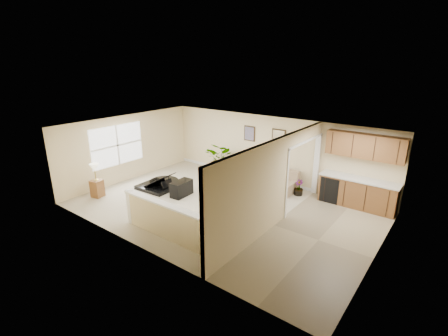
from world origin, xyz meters
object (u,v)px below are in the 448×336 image
Objects in this scene: accent_table at (246,170)px; small_plant at (299,189)px; piano_bench at (182,188)px; loveseat at (273,179)px; lamp_stand at (96,183)px; piano at (159,174)px; palm_plant at (223,160)px.

small_plant is (2.20, -0.06, -0.22)m from accent_table.
accent_table reaches higher than piano_bench.
lamp_stand is at bearing -135.93° from loveseat.
lamp_stand is (-3.19, -4.32, 0.05)m from accent_table.
lamp_stand is at bearing -141.18° from piano_bench.
piano is 2.11m from lamp_stand.
loveseat is 2.37× the size of accent_table.
piano_bench is 2.72m from accent_table.
accent_table is at bearing 10.25° from palm_plant.
loveseat is 1.18× the size of palm_plant.
accent_table is (0.97, 2.53, 0.19)m from piano_bench.
loveseat is 1.00m from small_plant.
piano reaches higher than piano_bench.
loveseat reaches higher than piano_bench.
piano_bench is at bearing -131.40° from loveseat.
small_plant is at bearing 37.96° from piano_bench.
accent_table is at bearing 177.27° from loveseat.
accent_table is at bearing 69.02° from piano_bench.
small_plant is (0.99, -0.00, -0.13)m from loveseat.
palm_plant is (-2.21, -0.12, 0.33)m from loveseat.
palm_plant is at bearing 60.14° from piano.
piano is 2.91× the size of small_plant.
loveseat is 2.23m from palm_plant.
piano_bench is (1.19, -0.06, -0.24)m from piano.
loveseat is at bearing 32.71° from piano.
loveseat is at bearing 44.05° from lamp_stand.
small_plant is (3.17, 2.47, -0.03)m from piano_bench.
lamp_stand reaches higher than accent_table.
palm_plant is 4.69m from lamp_stand.
accent_table reaches higher than small_plant.
accent_table is 0.50× the size of palm_plant.
loveseat is 1.42× the size of lamp_stand.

